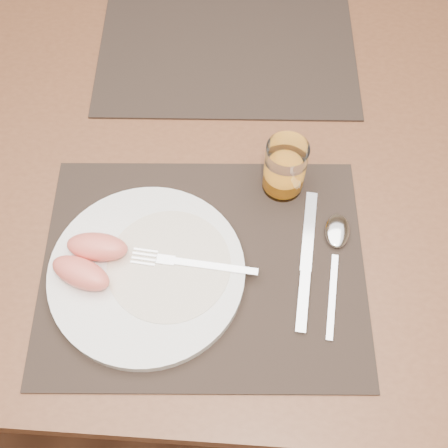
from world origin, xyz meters
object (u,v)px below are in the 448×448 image
placemat_far (227,43)px  juice_glass (285,170)px  table (221,172)px  placemat_near (203,267)px  spoon (337,240)px  fork (183,262)px  plate (147,273)px  knife (305,271)px

placemat_far → juice_glass: bearing=-71.1°
table → placemat_near: size_ratio=3.11×
placemat_far → spoon: (0.18, -0.39, 0.01)m
table → spoon: 0.26m
placemat_far → fork: bearing=-94.3°
placemat_near → fork: size_ratio=2.57×
placemat_far → fork: fork is taller
plate → juice_glass: bearing=41.1°
placemat_far → spoon: spoon is taller
placemat_near → knife: knife is taller
placemat_near → placemat_far: size_ratio=1.00×
table → fork: 0.25m
plate → knife: (0.22, 0.02, -0.01)m
juice_glass → placemat_near: bearing=-127.2°
placemat_far → fork: size_ratio=2.57×
placemat_near → fork: (-0.03, -0.00, 0.02)m
placemat_near → fork: 0.03m
plate → knife: 0.22m
placemat_near → placemat_far: same height
spoon → table: bearing=136.1°
table → spoon: (0.18, -0.17, 0.09)m
fork → spoon: 0.22m
placemat_far → juice_glass: 0.32m
placemat_far → knife: (0.14, -0.44, 0.00)m
placemat_far → fork: (-0.03, -0.44, 0.02)m
placemat_near → spoon: (0.19, 0.05, 0.01)m
placemat_far → plate: size_ratio=1.67×
table → placemat_near: 0.24m
table → fork: fork is taller
plate → spoon: size_ratio=1.41×
juice_glass → fork: bearing=-132.7°
placemat_far → plate: (-0.08, -0.46, 0.01)m
placemat_far → juice_glass: (0.10, -0.30, 0.04)m
spoon → plate: bearing=-165.4°
table → spoon: bearing=-43.9°
fork → knife: 0.17m
table → knife: bearing=-58.9°
plate → knife: size_ratio=1.22×
plate → fork: 0.05m
placemat_near → knife: 0.14m
fork → table: bearing=80.6°
placemat_near → plate: size_ratio=1.67×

